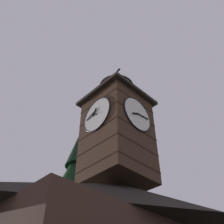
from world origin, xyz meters
name	(u,v)px	position (x,y,z in m)	size (l,w,h in m)	color
clock_tower	(117,129)	(-1.63, -0.98, 13.29)	(4.68, 4.68, 10.16)	#422B1E
flying_bird_high	(118,70)	(-3.92, -2.90, 23.28)	(0.29, 0.55, 0.15)	black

